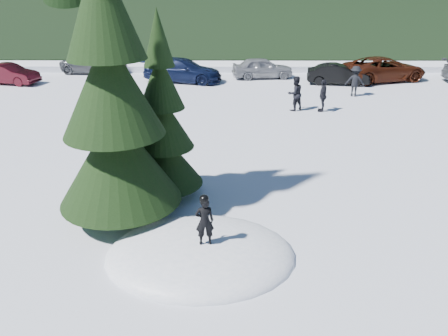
{
  "coord_description": "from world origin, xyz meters",
  "views": [
    {
      "loc": [
        0.6,
        -8.63,
        6.0
      ],
      "look_at": [
        0.54,
        2.69,
        1.1
      ],
      "focal_mm": 35.0,
      "sensor_mm": 36.0,
      "label": 1
    }
  ],
  "objects_px": {
    "adult_1": "(323,96)",
    "car_5": "(338,74)",
    "spruce_short": "(163,129)",
    "child_skier": "(205,221)",
    "car_1": "(8,74)",
    "car_2": "(95,64)",
    "car_3": "(183,70)",
    "adult_0": "(295,94)",
    "car_4": "(262,68)",
    "spruce_tall": "(112,99)",
    "adult_2": "(355,81)",
    "car_6": "(383,69)"
  },
  "relations": [
    {
      "from": "spruce_short",
      "to": "adult_2",
      "type": "height_order",
      "value": "spruce_short"
    },
    {
      "from": "adult_1",
      "to": "car_4",
      "type": "relative_size",
      "value": 0.4
    },
    {
      "from": "adult_0",
      "to": "car_5",
      "type": "bearing_deg",
      "value": -148.7
    },
    {
      "from": "car_3",
      "to": "spruce_tall",
      "type": "bearing_deg",
      "value": -165.92
    },
    {
      "from": "adult_2",
      "to": "car_3",
      "type": "height_order",
      "value": "adult_2"
    },
    {
      "from": "spruce_short",
      "to": "car_3",
      "type": "relative_size",
      "value": 1.08
    },
    {
      "from": "adult_0",
      "to": "car_4",
      "type": "xyz_separation_m",
      "value": [
        -1.01,
        7.75,
        -0.18
      ]
    },
    {
      "from": "car_2",
      "to": "car_4",
      "type": "xyz_separation_m",
      "value": [
        11.5,
        -1.64,
        0.05
      ]
    },
    {
      "from": "car_1",
      "to": "car_4",
      "type": "bearing_deg",
      "value": -70.97
    },
    {
      "from": "car_1",
      "to": "car_6",
      "type": "distance_m",
      "value": 23.6
    },
    {
      "from": "adult_2",
      "to": "car_5",
      "type": "height_order",
      "value": "adult_2"
    },
    {
      "from": "spruce_short",
      "to": "car_2",
      "type": "bearing_deg",
      "value": 111.4
    },
    {
      "from": "car_5",
      "to": "car_6",
      "type": "distance_m",
      "value": 3.3
    },
    {
      "from": "car_1",
      "to": "adult_1",
      "type": "bearing_deg",
      "value": -95.9
    },
    {
      "from": "car_3",
      "to": "adult_2",
      "type": "bearing_deg",
      "value": -96.39
    },
    {
      "from": "child_skier",
      "to": "car_6",
      "type": "height_order",
      "value": "child_skier"
    },
    {
      "from": "spruce_short",
      "to": "car_4",
      "type": "distance_m",
      "value": 17.63
    },
    {
      "from": "child_skier",
      "to": "car_1",
      "type": "relative_size",
      "value": 0.31
    },
    {
      "from": "adult_1",
      "to": "car_5",
      "type": "distance_m",
      "value": 6.47
    },
    {
      "from": "spruce_short",
      "to": "adult_0",
      "type": "distance_m",
      "value": 10.73
    },
    {
      "from": "car_4",
      "to": "adult_2",
      "type": "bearing_deg",
      "value": -142.88
    },
    {
      "from": "car_3",
      "to": "car_6",
      "type": "xyz_separation_m",
      "value": [
        12.82,
        0.34,
        0.03
      ]
    },
    {
      "from": "car_2",
      "to": "adult_2",
      "type": "bearing_deg",
      "value": -102.33
    },
    {
      "from": "adult_1",
      "to": "car_2",
      "type": "relative_size",
      "value": 0.35
    },
    {
      "from": "spruce_short",
      "to": "child_skier",
      "type": "relative_size",
      "value": 4.63
    },
    {
      "from": "adult_2",
      "to": "car_5",
      "type": "bearing_deg",
      "value": -67.56
    },
    {
      "from": "spruce_tall",
      "to": "spruce_short",
      "type": "bearing_deg",
      "value": 54.46
    },
    {
      "from": "adult_0",
      "to": "car_4",
      "type": "distance_m",
      "value": 7.82
    },
    {
      "from": "spruce_short",
      "to": "car_6",
      "type": "relative_size",
      "value": 0.99
    },
    {
      "from": "spruce_tall",
      "to": "spruce_short",
      "type": "height_order",
      "value": "spruce_tall"
    },
    {
      "from": "child_skier",
      "to": "car_1",
      "type": "height_order",
      "value": "child_skier"
    },
    {
      "from": "child_skier",
      "to": "adult_0",
      "type": "bearing_deg",
      "value": -114.52
    },
    {
      "from": "child_skier",
      "to": "car_5",
      "type": "distance_m",
      "value": 20.07
    },
    {
      "from": "adult_2",
      "to": "car_3",
      "type": "bearing_deg",
      "value": -2.17
    },
    {
      "from": "spruce_tall",
      "to": "spruce_short",
      "type": "distance_m",
      "value": 2.11
    },
    {
      "from": "car_4",
      "to": "car_5",
      "type": "xyz_separation_m",
      "value": [
        4.54,
        -1.81,
        -0.05
      ]
    },
    {
      "from": "spruce_short",
      "to": "adult_1",
      "type": "distance_m",
      "value": 11.33
    },
    {
      "from": "adult_0",
      "to": "car_3",
      "type": "height_order",
      "value": "adult_0"
    },
    {
      "from": "spruce_short",
      "to": "car_5",
      "type": "bearing_deg",
      "value": 60.3
    },
    {
      "from": "child_skier",
      "to": "adult_2",
      "type": "bearing_deg",
      "value": -123.56
    },
    {
      "from": "car_2",
      "to": "car_3",
      "type": "bearing_deg",
      "value": -104.07
    },
    {
      "from": "car_2",
      "to": "car_5",
      "type": "relative_size",
      "value": 1.2
    },
    {
      "from": "spruce_tall",
      "to": "car_4",
      "type": "relative_size",
      "value": 2.18
    },
    {
      "from": "car_1",
      "to": "spruce_short",
      "type": "bearing_deg",
      "value": -129.92
    },
    {
      "from": "child_skier",
      "to": "car_4",
      "type": "relative_size",
      "value": 0.29
    },
    {
      "from": "spruce_tall",
      "to": "adult_0",
      "type": "distance_m",
      "value": 12.62
    },
    {
      "from": "car_2",
      "to": "car_1",
      "type": "bearing_deg",
      "value": 137.55
    },
    {
      "from": "car_2",
      "to": "car_6",
      "type": "height_order",
      "value": "car_6"
    },
    {
      "from": "adult_2",
      "to": "car_2",
      "type": "bearing_deg",
      "value": -3.31
    },
    {
      "from": "adult_0",
      "to": "adult_1",
      "type": "xyz_separation_m",
      "value": [
        1.35,
        -0.15,
        -0.06
      ]
    }
  ]
}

